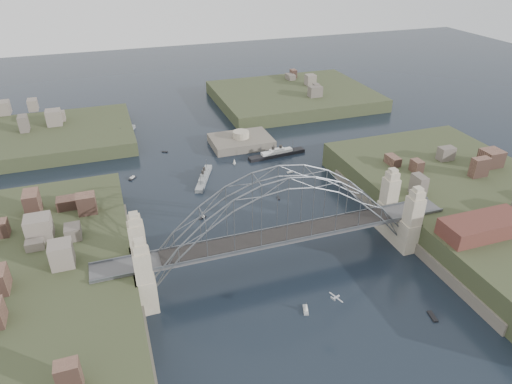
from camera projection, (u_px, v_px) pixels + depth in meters
The scene contains 21 objects.
ground at pixel (281, 264), 108.16m from camera, with size 500.00×500.00×0.00m, color black.
bridge at pixel (282, 220), 102.08m from camera, with size 84.00×13.80×24.60m.
shore_west at pixel (14, 315), 91.01m from camera, with size 50.50×90.00×12.00m.
shore_east at pixel (477, 215), 123.36m from camera, with size 50.50×90.00×12.00m.
headland_nw at pixel (51, 142), 170.55m from camera, with size 60.00×45.00×9.00m, color #333A20.
headland_ne at pixel (293, 100), 212.40m from camera, with size 70.00×55.00×9.50m, color #333A20.
fort_island at pixel (241, 146), 169.30m from camera, with size 22.00×16.00×9.40m.
wharf_shed at pixel (483, 226), 104.12m from camera, with size 20.00×8.00×4.00m, color #592D26.
finger_pier at pixel (502, 303), 95.78m from camera, with size 4.00×22.00×1.40m, color #4E4E50.
naval_cruiser_near at pixel (204, 178), 144.67m from camera, with size 9.12×16.82×5.21m.
naval_cruiser_far at pixel (126, 134), 176.48m from camera, with size 8.66×16.68×5.76m.
ocean_liner at pixel (277, 154), 160.36m from camera, with size 21.27×4.96×5.18m.
aeroplane at pixel (335, 298), 87.72m from camera, with size 1.99×3.47×0.52m.
small_boat_a at pixel (202, 215), 125.13m from camera, with size 2.20×1.66×2.38m.
small_boat_b at pixel (278, 198), 134.73m from camera, with size 0.83×1.92×0.45m.
small_boat_c at pixel (306, 308), 94.35m from camera, with size 1.85×3.12×2.38m.
small_boat_d at pixel (290, 172), 149.48m from camera, with size 2.35×0.99×0.45m.
small_boat_e at pixel (132, 178), 145.59m from camera, with size 2.69×2.92×1.43m.
small_boat_f at pixel (234, 162), 154.42m from camera, with size 1.23×1.64×2.38m.
small_boat_g at pixel (432, 316), 93.10m from camera, with size 1.51×3.14×0.45m.
small_boat_h at pixel (165, 152), 163.42m from camera, with size 2.13×1.57×0.45m.
Camera 1 is at (-33.31, -79.11, 68.24)m, focal length 31.98 mm.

